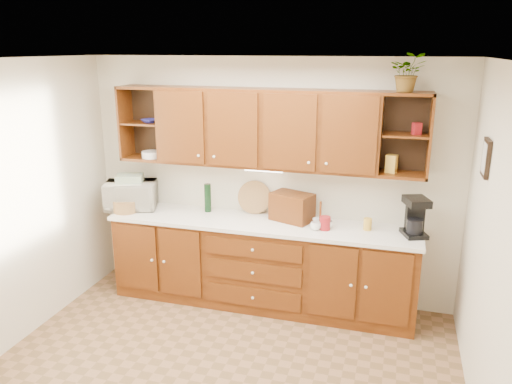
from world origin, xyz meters
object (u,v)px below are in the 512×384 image
Objects in this scene: microwave at (131,195)px; coffee_maker at (415,217)px; potted_plant at (408,72)px; bread_box at (292,207)px.

microwave is 1.46× the size of coffee_maker.
potted_plant is (2.86, 0.09, 1.37)m from microwave.
potted_plant is (-0.18, 0.07, 1.34)m from coffee_maker.
microwave is 1.58× the size of potted_plant.
potted_plant reaches higher than bread_box.
microwave is at bearing -178.28° from potted_plant.
coffee_maker is (3.04, 0.02, 0.03)m from microwave.
potted_plant is at bearing -17.89° from microwave.
potted_plant is at bearing 19.82° from bread_box.
microwave is 3.04m from coffee_maker.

